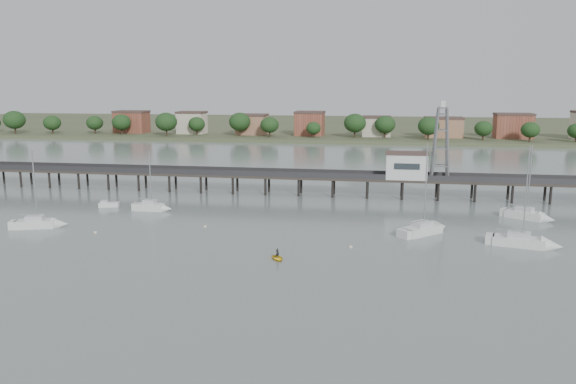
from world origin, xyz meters
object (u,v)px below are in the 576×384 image
(sailboat_a, at_px, (44,224))
(white_tender, at_px, (108,205))
(sailboat_c, at_px, (428,229))
(pier, at_px, (284,176))
(sailboat_b, at_px, (155,207))
(yellow_dinghy, at_px, (277,259))
(sailboat_e, at_px, (532,216))
(lattice_tower, at_px, (441,144))
(sailboat_d, at_px, (531,243))

(sailboat_a, xyz_separation_m, white_tender, (2.99, 16.09, -0.21))
(sailboat_c, bearing_deg, pier, 91.26)
(sailboat_c, distance_m, sailboat_b, 48.54)
(sailboat_a, distance_m, sailboat_b, 19.31)
(sailboat_b, bearing_deg, yellow_dinghy, -41.68)
(white_tender, bearing_deg, sailboat_c, -24.07)
(sailboat_e, xyz_separation_m, yellow_dinghy, (-38.75, -28.61, -0.64))
(pier, relative_size, sailboat_c, 10.07)
(pier, distance_m, white_tender, 35.27)
(sailboat_e, bearing_deg, lattice_tower, 164.48)
(yellow_dinghy, bearing_deg, white_tender, 115.70)
(sailboat_b, bearing_deg, lattice_tower, 20.90)
(yellow_dinghy, bearing_deg, lattice_tower, 31.77)
(sailboat_c, distance_m, yellow_dinghy, 26.78)
(sailboat_a, distance_m, white_tender, 16.37)
(sailboat_d, distance_m, sailboat_b, 63.02)
(pier, bearing_deg, white_tender, -149.87)
(sailboat_b, bearing_deg, sailboat_d, -11.68)
(lattice_tower, xyz_separation_m, sailboat_a, (-64.85, -33.72, -10.46))
(sailboat_d, bearing_deg, sailboat_b, -178.59)
(lattice_tower, bearing_deg, white_tender, -164.10)
(pier, xyz_separation_m, yellow_dinghy, (6.78, -44.01, -3.79))
(pier, height_order, white_tender, pier)
(sailboat_d, distance_m, white_tender, 73.06)
(pier, xyz_separation_m, sailboat_d, (41.14, -32.62, -3.16))
(yellow_dinghy, bearing_deg, sailboat_a, 136.70)
(lattice_tower, height_order, sailboat_a, lattice_tower)
(lattice_tower, height_order, sailboat_c, lattice_tower)
(sailboat_d, bearing_deg, sailboat_e, 89.28)
(white_tender, bearing_deg, yellow_dinghy, -50.23)
(lattice_tower, distance_m, sailboat_a, 73.83)
(lattice_tower, distance_m, sailboat_d, 35.59)
(pier, relative_size, lattice_tower, 9.68)
(sailboat_d, distance_m, yellow_dinghy, 36.20)
(sailboat_c, xyz_separation_m, sailboat_d, (13.67, -5.61, -0.00))
(sailboat_e, distance_m, sailboat_d, 17.77)
(sailboat_d, height_order, yellow_dinghy, sailboat_d)
(lattice_tower, xyz_separation_m, sailboat_c, (-4.03, -27.02, -10.47))
(sailboat_c, distance_m, sailboat_e, 21.47)
(pier, height_order, sailboat_c, sailboat_c)
(sailboat_c, distance_m, sailboat_a, 61.18)
(sailboat_e, height_order, sailboat_b, sailboat_e)
(lattice_tower, bearing_deg, yellow_dinghy, -119.32)
(sailboat_e, bearing_deg, sailboat_c, -115.12)
(sailboat_e, height_order, sailboat_a, sailboat_e)
(lattice_tower, xyz_separation_m, sailboat_b, (-51.96, -19.33, -10.45))
(sailboat_c, bearing_deg, sailboat_a, 142.07)
(pier, bearing_deg, sailboat_a, -134.69)
(pier, distance_m, sailboat_c, 38.66)
(sailboat_e, bearing_deg, sailboat_b, -144.45)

